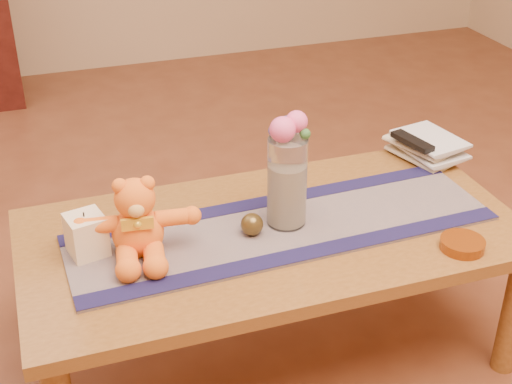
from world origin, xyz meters
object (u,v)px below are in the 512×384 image
object	(u,v)px
pillar_candle	(86,235)
bronze_ball	(252,224)
teddy_bear	(137,217)
book_bottom	(408,161)
glass_vase	(287,182)
tv_remote	(412,141)
amber_dish	(462,244)

from	to	relation	value
pillar_candle	bronze_ball	distance (m)	0.44
teddy_bear	book_bottom	world-z (taller)	teddy_bear
teddy_bear	bronze_ball	xyz separation A→B (m)	(0.31, -0.02, -0.07)
bronze_ball	teddy_bear	bearing A→B (deg)	176.55
glass_vase	tv_remote	bearing A→B (deg)	22.39
pillar_candle	book_bottom	distance (m)	1.08
glass_vase	book_bottom	distance (m)	0.57
amber_dish	book_bottom	bearing A→B (deg)	77.49
teddy_bear	glass_vase	size ratio (longest dim) A/B	1.20
teddy_bear	glass_vase	xyz separation A→B (m)	(0.42, 0.01, 0.02)
tv_remote	amber_dish	distance (m)	0.50
glass_vase	bronze_ball	bearing A→B (deg)	-166.09
glass_vase	bronze_ball	size ratio (longest dim) A/B	4.15
glass_vase	amber_dish	size ratio (longest dim) A/B	2.16
pillar_candle	glass_vase	size ratio (longest dim) A/B	0.43
pillar_candle	amber_dish	distance (m)	1.00
teddy_bear	tv_remote	bearing A→B (deg)	20.46
book_bottom	teddy_bear	bearing A→B (deg)	177.36
tv_remote	amber_dish	bearing A→B (deg)	-116.55
tv_remote	amber_dish	size ratio (longest dim) A/B	1.33
teddy_bear	amber_dish	xyz separation A→B (m)	(0.83, -0.26, -0.10)
pillar_candle	glass_vase	world-z (taller)	glass_vase
pillar_candle	bronze_ball	bearing A→B (deg)	-7.03
teddy_bear	amber_dish	distance (m)	0.87
tv_remote	glass_vase	bearing A→B (deg)	-171.14
pillar_candle	bronze_ball	xyz separation A→B (m)	(0.44, -0.05, -0.02)
pillar_candle	glass_vase	distance (m)	0.56
pillar_candle	book_bottom	xyz separation A→B (m)	(1.06, 0.20, -0.05)
teddy_bear	glass_vase	distance (m)	0.42
teddy_bear	book_bottom	bearing A→B (deg)	21.05
teddy_bear	amber_dish	world-z (taller)	teddy_bear
teddy_bear	book_bottom	xyz separation A→B (m)	(0.93, 0.23, -0.10)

